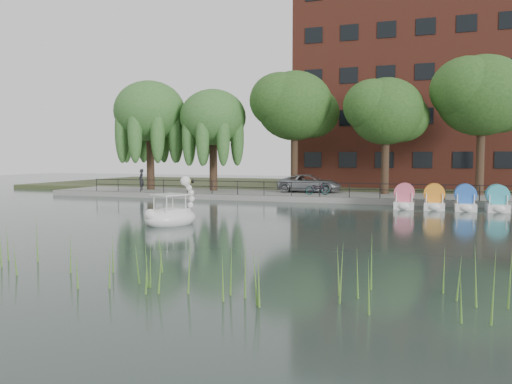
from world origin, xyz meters
The scene contains 17 objects.
ground_plane centered at (0.00, 0.00, 0.00)m, with size 120.00×120.00×0.00m, color #313D38.
promenade centered at (0.00, 16.00, 0.20)m, with size 40.00×6.00×0.40m, color gray.
kerb centered at (0.00, 13.05, 0.20)m, with size 40.00×0.25×0.40m, color gray.
land_strip centered at (0.00, 30.00, 0.18)m, with size 60.00×22.00×0.36m, color #47512D.
railing centered at (0.00, 13.25, 1.15)m, with size 32.00×0.05×1.00m.
apartment_building centered at (7.00, 29.97, 9.36)m, with size 20.00×10.07×18.00m.
willow_left centered at (-13.00, 16.50, 6.87)m, with size 5.88×5.88×9.01m.
willow_mid centered at (-7.50, 17.00, 6.25)m, with size 5.32×5.32×8.15m.
broadleaf_center centered at (-1.00, 18.00, 7.06)m, with size 6.00×6.00×9.25m.
broadleaf_right centered at (6.00, 17.50, 6.39)m, with size 5.40×5.40×8.32m.
broadleaf_far centered at (12.50, 18.50, 7.40)m, with size 6.30×6.30×9.71m.
minivan centered at (0.39, 17.28, 1.19)m, with size 5.65×2.60×1.57m, color gray.
bicycle centered at (1.47, 14.98, 0.90)m, with size 1.72×0.60×1.00m, color gray.
pedestrian centered at (-13.19, 15.32, 1.39)m, with size 0.71×0.48×1.98m, color black.
swan_boat centered at (-2.27, 0.07, 0.48)m, with size 2.59×3.06×2.21m.
pedal_boat_row centered at (11.01, 10.97, 0.61)m, with size 7.95×1.70×1.40m.
reed_bank centered at (2.00, -9.50, 0.60)m, with size 24.00×2.40×1.20m.
Camera 1 is at (8.63, -20.29, 3.09)m, focal length 35.00 mm.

